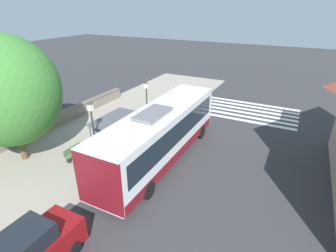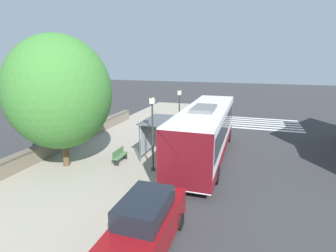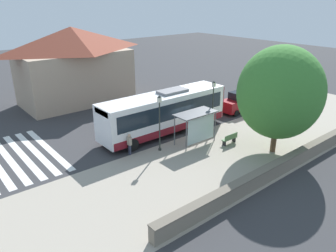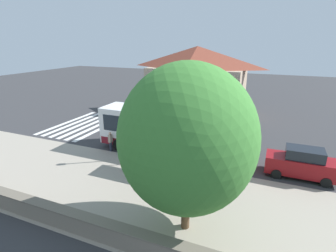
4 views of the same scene
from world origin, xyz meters
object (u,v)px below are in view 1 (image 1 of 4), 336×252
at_px(bus_shelter, 112,123).
at_px(shade_tree, 8,92).
at_px(pedestrian, 170,117).
at_px(bench, 74,152).
at_px(bus, 160,134).
at_px(street_lamp_far, 94,133).
at_px(street_lamp_near, 147,105).

height_order(bus_shelter, shade_tree, shade_tree).
relative_size(pedestrian, bench, 1.13).
height_order(bus_shelter, bench, bus_shelter).
bearing_deg(bus, shade_tree, -153.39).
height_order(pedestrian, shade_tree, shade_tree).
distance_m(bus_shelter, street_lamp_far, 2.72).
bearing_deg(bus, bench, -153.52).
xyz_separation_m(pedestrian, shade_tree, (-6.39, -8.65, 3.63)).
height_order(street_lamp_near, shade_tree, shade_tree).
bearing_deg(bus, street_lamp_far, -129.88).
relative_size(street_lamp_near, street_lamp_far, 0.95).
bearing_deg(bench, shade_tree, -153.17).
relative_size(bus, street_lamp_far, 2.57).
relative_size(pedestrian, street_lamp_far, 0.36).
distance_m(pedestrian, bench, 7.96).
xyz_separation_m(pedestrian, bench, (-3.44, -7.16, -0.50)).
height_order(bench, street_lamp_near, street_lamp_near).
distance_m(pedestrian, street_lamp_far, 7.95).
height_order(street_lamp_near, street_lamp_far, street_lamp_far).
height_order(pedestrian, bench, pedestrian).
bearing_deg(shade_tree, street_lamp_far, 9.84).
bearing_deg(street_lamp_near, street_lamp_far, -90.97).
height_order(bus_shelter, pedestrian, bus_shelter).
distance_m(bus_shelter, pedestrian, 5.55).
xyz_separation_m(pedestrian, street_lamp_near, (-0.84, -2.16, 1.60)).
distance_m(street_lamp_far, shade_tree, 5.86).
bearing_deg(bench, street_lamp_near, 62.53).
bearing_deg(street_lamp_far, pedestrian, 83.10).
distance_m(bus, shade_tree, 9.37).
distance_m(bus, street_lamp_far, 4.09).
relative_size(street_lamp_near, shade_tree, 0.55).
height_order(bench, street_lamp_far, street_lamp_far).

